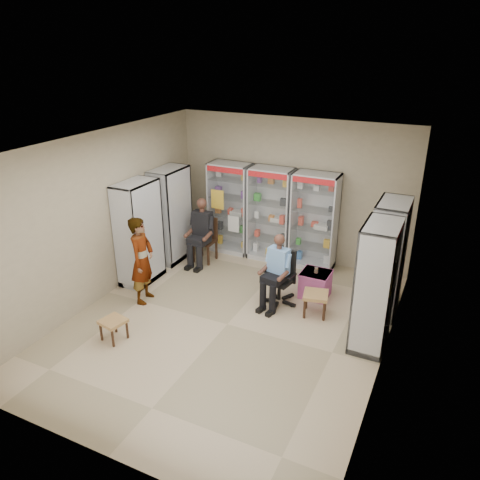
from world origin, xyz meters
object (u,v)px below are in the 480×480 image
at_px(office_chair, 280,278).
at_px(standing_man, 142,260).
at_px(cabinet_back_mid, 271,215).
at_px(wooden_chair, 205,240).
at_px(woven_stool_b, 114,330).
at_px(pink_trunk, 315,284).
at_px(cabinet_left_far, 171,215).
at_px(cabinet_back_left, 230,208).
at_px(cabinet_right_near, 375,287).
at_px(seated_shopkeeper, 279,272).
at_px(cabinet_right_far, 387,258).
at_px(cabinet_back_right, 314,221).
at_px(woven_stool_a, 315,304).
at_px(cabinet_left_near, 139,233).

relative_size(office_chair, standing_man, 0.62).
height_order(cabinet_back_mid, wooden_chair, cabinet_back_mid).
xyz_separation_m(wooden_chair, woven_stool_b, (0.13, -3.14, -0.29)).
distance_m(pink_trunk, woven_stool_b, 3.65).
distance_m(cabinet_back_mid, cabinet_left_far, 2.10).
xyz_separation_m(cabinet_back_left, office_chair, (1.82, -1.68, -0.50)).
xyz_separation_m(cabinet_right_near, seated_shopkeeper, (-1.71, 0.50, -0.37)).
distance_m(cabinet_right_near, pink_trunk, 1.76).
distance_m(cabinet_back_mid, wooden_chair, 1.50).
distance_m(cabinet_right_near, office_chair, 1.87).
height_order(cabinet_back_mid, pink_trunk, cabinet_back_mid).
bearing_deg(cabinet_back_left, cabinet_right_far, -17.75).
relative_size(cabinet_right_far, seated_shopkeeper, 1.58).
bearing_deg(cabinet_back_mid, pink_trunk, -40.44).
height_order(cabinet_back_right, cabinet_right_near, same).
xyz_separation_m(wooden_chair, pink_trunk, (2.58, -0.45, -0.23)).
bearing_deg(seated_shopkeeper, woven_stool_a, 5.65).
relative_size(cabinet_back_left, office_chair, 2.01).
bearing_deg(office_chair, woven_stool_b, -120.65).
bearing_deg(pink_trunk, cabinet_back_left, 153.19).
xyz_separation_m(cabinet_left_near, woven_stool_b, (0.81, -1.84, -0.82)).
bearing_deg(seated_shopkeeper, cabinet_back_left, 147.24).
distance_m(cabinet_back_left, cabinet_back_mid, 0.95).
bearing_deg(standing_man, cabinet_left_far, 5.76).
relative_size(cabinet_right_near, woven_stool_a, 4.87).
xyz_separation_m(cabinet_right_far, standing_man, (-3.95, -1.53, -0.20)).
distance_m(woven_stool_a, woven_stool_b, 3.37).
height_order(cabinet_left_near, office_chair, cabinet_left_near).
bearing_deg(cabinet_left_far, cabinet_right_far, 87.43).
distance_m(cabinet_back_left, woven_stool_b, 3.96).
bearing_deg(pink_trunk, office_chair, -136.02).
distance_m(cabinet_right_near, woven_stool_b, 4.09).
bearing_deg(cabinet_left_far, cabinet_left_near, -0.00).
height_order(cabinet_back_left, cabinet_back_right, same).
xyz_separation_m(cabinet_back_right, standing_man, (-2.32, -2.66, -0.20)).
bearing_deg(woven_stool_a, cabinet_right_near, -23.42).
distance_m(pink_trunk, woven_stool_a, 0.64).
bearing_deg(cabinet_right_near, woven_stool_a, 66.58).
relative_size(cabinet_back_left, seated_shopkeeper, 1.58).
distance_m(cabinet_back_mid, cabinet_right_near, 3.41).
bearing_deg(seated_shopkeeper, standing_man, -146.63).
bearing_deg(pink_trunk, cabinet_back_right, 110.18).
bearing_deg(cabinet_back_left, seated_shopkeeper, -43.61).
distance_m(seated_shopkeeper, woven_stool_b, 2.93).
distance_m(cabinet_left_far, seated_shopkeeper, 2.88).
distance_m(cabinet_right_far, seated_shopkeeper, 1.85).
xyz_separation_m(woven_stool_a, standing_man, (-2.94, -0.86, 0.60)).
relative_size(cabinet_back_mid, office_chair, 2.01).
height_order(cabinet_back_right, office_chair, cabinet_back_right).
distance_m(cabinet_right_far, office_chair, 1.87).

